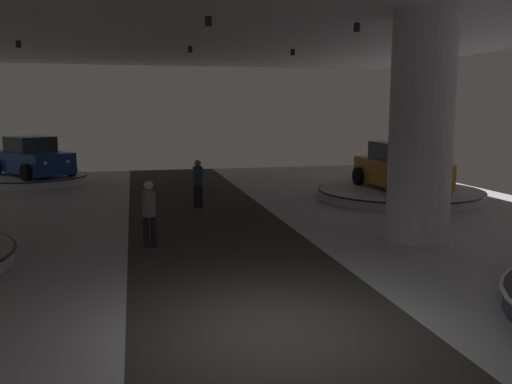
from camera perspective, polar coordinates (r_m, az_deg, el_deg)
ground at (r=8.18m, az=2.46°, el=-14.79°), size 24.00×44.00×0.06m
column_right at (r=13.79m, az=17.09°, el=6.34°), size 1.54×1.54×5.50m
display_platform_deep_left at (r=25.57m, az=-22.47°, el=1.26°), size 4.50×4.50×0.35m
display_car_deep_left at (r=25.50m, az=-22.62°, el=3.33°), size 3.90×4.47×1.71m
display_platform_far_right at (r=20.31m, az=14.95°, el=-0.16°), size 5.93×5.93×0.35m
display_car_far_right at (r=20.22m, az=15.01°, el=2.44°), size 2.24×4.26×1.71m
visitor_walking_near at (r=12.88m, az=-11.25°, el=-1.85°), size 0.32×0.32×1.59m
visitor_walking_far at (r=17.89m, az=-6.17°, el=1.22°), size 0.32×0.32×1.59m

